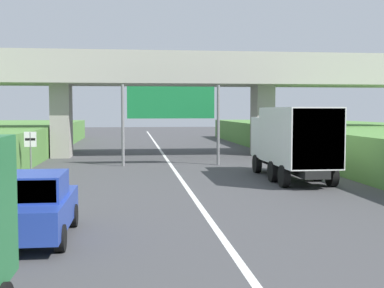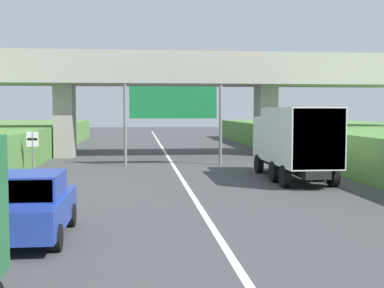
{
  "view_description": "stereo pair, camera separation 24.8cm",
  "coord_description": "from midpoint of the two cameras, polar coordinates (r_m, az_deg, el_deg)",
  "views": [
    {
      "loc": [
        -2.3,
        1.37,
        3.31
      ],
      "look_at": [
        0.0,
        20.57,
        2.0
      ],
      "focal_mm": 46.78,
      "sensor_mm": 36.0,
      "label": 1
    },
    {
      "loc": [
        -2.05,
        1.34,
        3.31
      ],
      "look_at": [
        0.0,
        20.57,
        2.0
      ],
      "focal_mm": 46.78,
      "sensor_mm": 36.0,
      "label": 2
    }
  ],
  "objects": [
    {
      "name": "truck_white",
      "position": [
        24.14,
        11.76,
        0.52
      ],
      "size": [
        2.44,
        7.3,
        3.44
      ],
      "color": "black",
      "rests_on": "ground"
    },
    {
      "name": "overhead_highway_sign",
      "position": [
        29.8,
        -1.91,
        4.24
      ],
      "size": [
        5.88,
        0.18,
        4.82
      ],
      "color": "slate",
      "rests_on": "ground"
    },
    {
      "name": "lane_centre_stripe",
      "position": [
        28.84,
        -1.73,
        -2.71
      ],
      "size": [
        0.2,
        99.84,
        0.01
      ],
      "primitive_type": "cube",
      "color": "white",
      "rests_on": "ground"
    },
    {
      "name": "speed_limit_sign",
      "position": [
        26.46,
        -17.46,
        -0.28
      ],
      "size": [
        0.6,
        0.08,
        2.23
      ],
      "color": "slate",
      "rests_on": "ground"
    },
    {
      "name": "overpass_bridge",
      "position": [
        36.18,
        -2.65,
        7.28
      ],
      "size": [
        40.0,
        4.8,
        7.32
      ],
      "color": "#ADA89E",
      "rests_on": "ground"
    },
    {
      "name": "car_blue",
      "position": [
        13.52,
        -17.33,
        -6.75
      ],
      "size": [
        1.86,
        4.1,
        1.72
      ],
      "color": "#233D9E",
      "rests_on": "ground"
    }
  ]
}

